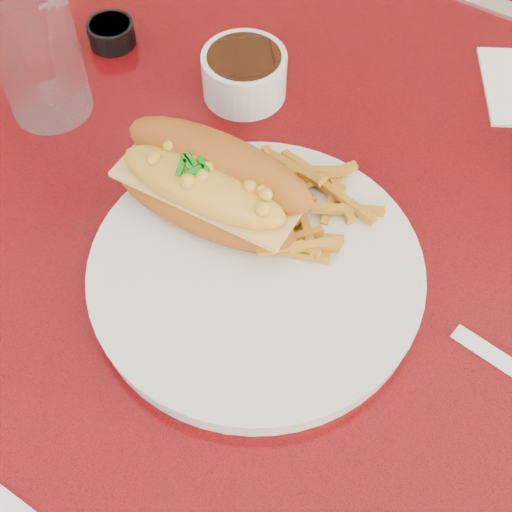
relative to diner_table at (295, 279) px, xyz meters
The scene contains 10 objects.
ground 0.61m from the diner_table, ahead, with size 8.00×8.00×0.00m, color silver.
diner_table is the anchor object (origin of this frame).
booth_bench_far 0.87m from the diner_table, 90.00° to the left, with size 1.20×0.51×0.90m.
dinner_plate 0.21m from the diner_table, 81.23° to the right, with size 0.40×0.40×0.02m.
mac_hoagie 0.24m from the diner_table, 124.59° to the right, with size 0.20×0.11×0.09m.
fries_pile 0.20m from the diner_table, 62.13° to the right, with size 0.11×0.10×0.03m, color orange, non-canonical shape.
fork 0.19m from the diner_table, 112.34° to the right, with size 0.07×0.13×0.00m.
gravy_ramekin 0.25m from the diner_table, 145.40° to the left, with size 0.12×0.12×0.05m.
sauce_cup_left 0.37m from the diner_table, 166.32° to the left, with size 0.06×0.06×0.03m.
water_tumbler 0.39m from the diner_table, behind, with size 0.09×0.09×0.16m, color silver.
Camera 1 is at (0.22, -0.42, 1.34)m, focal length 50.00 mm.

